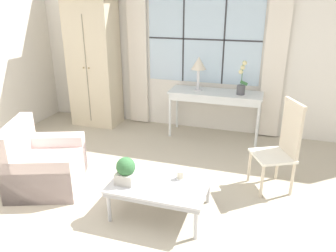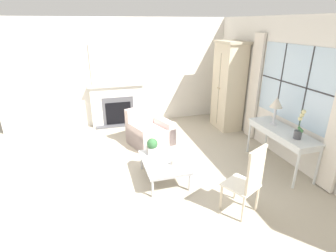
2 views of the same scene
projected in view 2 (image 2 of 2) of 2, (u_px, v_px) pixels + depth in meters
name	position (u px, v px, depth m)	size (l,w,h in m)	color
ground_plane	(142.00, 179.00, 4.79)	(14.00, 14.00, 0.00)	#B2A893
wall_back_windowed	(293.00, 93.00, 5.06)	(7.20, 0.14, 2.80)	silver
wall_left	(140.00, 72.00, 7.13)	(0.06, 7.20, 2.80)	silver
fireplace	(117.00, 100.00, 7.11)	(0.34, 1.48, 2.17)	#515156
armoire	(228.00, 86.00, 6.76)	(0.90, 0.59, 2.25)	beige
console_table	(282.00, 134.00, 4.96)	(1.50, 0.53, 0.78)	silver
table_lamp	(276.00, 104.00, 5.04)	(0.24, 0.24, 0.55)	silver
potted_orchid	(299.00, 129.00, 4.50)	(0.17, 0.13, 0.53)	#4C4C51
armchair_upholstered	(150.00, 133.00, 6.10)	(1.06, 1.10, 0.83)	beige
side_chair_wooden	(248.00, 179.00, 3.71)	(0.59, 0.59, 1.12)	white
coffee_table	(164.00, 162.00, 4.67)	(1.03, 0.74, 0.38)	#BCBCC1
potted_plant_small	(152.00, 146.00, 4.87)	(0.20, 0.20, 0.29)	#BCB7AD
pillar_candle	(173.00, 163.00, 4.50)	(0.11, 0.11, 0.11)	silver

